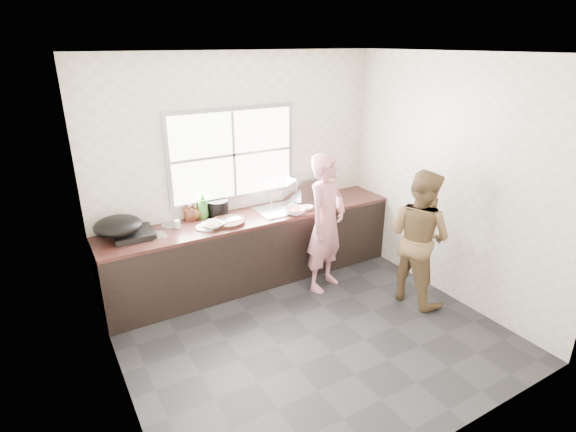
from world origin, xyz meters
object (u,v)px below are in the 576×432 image
bowl_held (307,207)px  pot_lid_right (171,225)px  bottle_brown_tall (189,213)px  plate_food (206,227)px  woman (326,228)px  glass_jar (177,224)px  black_pot (218,208)px  dish_rack (302,187)px  bowl_mince (213,225)px  bottle_green (203,205)px  pot_lid_left (156,236)px  bottle_brown_short (196,213)px  person_side (419,237)px  wok (118,226)px  bowl_crabs (295,212)px  cutting_board (228,222)px  burner (133,234)px

bowl_held → pot_lid_right: size_ratio=0.85×
bottle_brown_tall → plate_food: bearing=-74.8°
woman → glass_jar: 1.68m
black_pot → dish_rack: dish_rack is taller
black_pot → bowl_mince: bearing=-119.6°
bowl_mince → black_pot: black_pot is taller
black_pot → bottle_green: 0.19m
dish_rack → pot_lid_left: bearing=167.8°
bowl_mince → pot_lid_left: bowl_mince is taller
bowl_mince → bowl_held: (1.21, -0.05, -0.00)m
bowl_held → black_pot: bearing=159.1°
bottle_brown_short → plate_food: bearing=-89.0°
person_side → pot_lid_left: size_ratio=6.79×
bowl_mince → wok: 0.99m
woman → person_side: (0.73, -0.75, 0.00)m
bowl_crabs → pot_lid_right: bearing=163.9°
bottle_brown_tall → cutting_board: bearing=-40.4°
bowl_held → bottle_brown_tall: bearing=164.2°
cutting_board → bowl_held: bowl_held is taller
plate_food → person_side: bearing=-31.6°
glass_jar → dish_rack: bearing=4.8°
bottle_green → dish_rack: size_ratio=0.73×
woman → dish_rack: size_ratio=3.55×
bowl_crabs → bottle_brown_short: bearing=157.8°
woman → bowl_held: bearing=66.8°
plate_food → woman: bearing=-20.8°
cutting_board → pot_lid_right: (-0.58, 0.26, -0.01)m
dish_rack → bottle_brown_short: bearing=160.8°
plate_food → bowl_held: bearing=-3.6°
bowl_crabs → burner: size_ratio=0.50×
person_side → bowl_crabs: 1.45m
person_side → dish_rack: (-0.56, 1.54, 0.25)m
glass_jar → dish_rack: size_ratio=0.21×
cutting_board → bowl_crabs: bearing=-9.9°
bottle_brown_tall → pot_lid_left: bearing=-152.1°
woman → bottle_brown_short: size_ratio=10.28×
bowl_crabs → burner: (-1.82, 0.30, -0.00)m
bowl_crabs → bottle_brown_tall: size_ratio=1.04×
wok → black_pot: bearing=6.8°
bowl_crabs → glass_jar: glass_jar is taller
glass_jar → bowl_mince: bearing=-29.5°
bowl_mince → dish_rack: dish_rack is taller
person_side → pot_lid_left: 2.86m
cutting_board → black_pot: size_ratio=1.54×
bowl_held → bottle_green: bottle_green is taller
plate_food → bottle_brown_short: bearing=91.0°
bottle_green → pot_lid_left: bottle_green is taller
bowl_crabs → person_side: bearing=-49.7°
cutting_board → pot_lid_right: bearing=155.9°
bottle_brown_short → burner: bottle_brown_short is taller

